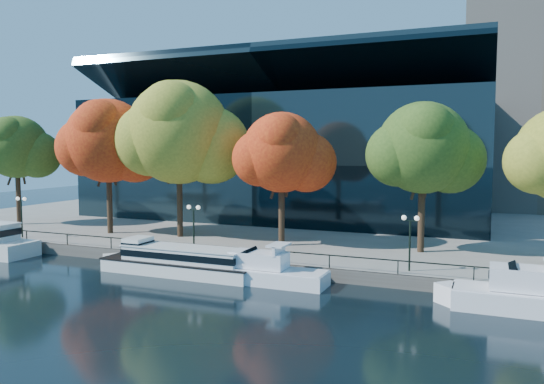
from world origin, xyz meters
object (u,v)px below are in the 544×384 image
at_px(lamp_2, 410,230).
at_px(lamp_0, 21,208).
at_px(tree_1, 109,143).
at_px(tree_4, 425,150).
at_px(cruiser_far, 528,294).
at_px(tree_0, 17,148).
at_px(lamp_1, 194,217).
at_px(tree_2, 180,135).
at_px(tour_boat, 175,260).
at_px(cruiser_near, 259,270).
at_px(tree_3, 283,154).

bearing_deg(lamp_2, lamp_0, 180.00).
distance_m(tree_1, tree_4, 31.26).
height_order(cruiser_far, tree_0, tree_0).
distance_m(cruiser_far, lamp_0, 45.29).
bearing_deg(cruiser_far, lamp_1, 171.17).
xyz_separation_m(cruiser_far, tree_0, (-52.77, 10.65, 8.70)).
bearing_deg(tree_1, tree_0, 175.27).
distance_m(tree_2, lamp_0, 17.29).
relative_size(tree_1, tree_4, 1.09).
height_order(tour_boat, lamp_0, lamp_0).
bearing_deg(cruiser_near, tree_0, 163.59).
bearing_deg(lamp_0, tree_4, 11.33).
xyz_separation_m(tree_1, tree_3, (19.10, 0.28, -1.11)).
relative_size(tree_0, lamp_2, 3.12).
distance_m(tree_0, tree_1, 14.17).
height_order(tree_4, lamp_2, tree_4).
xyz_separation_m(cruiser_far, tree_3, (-19.56, 9.76, 8.19)).
bearing_deg(cruiser_far, lamp_0, 174.99).
distance_m(cruiser_far, tree_3, 23.34).
bearing_deg(cruiser_near, lamp_0, 172.45).
distance_m(tree_2, tree_4, 23.27).
relative_size(tree_0, lamp_0, 3.12).
relative_size(tree_3, lamp_0, 3.00).
relative_size(cruiser_near, tree_0, 0.82).
relative_size(cruiser_far, tree_3, 0.88).
height_order(tree_0, lamp_1, tree_0).
height_order(cruiser_far, lamp_2, lamp_2).
distance_m(tree_0, lamp_2, 46.14).
bearing_deg(tree_2, tour_boat, -60.33).
height_order(tree_0, tree_3, tree_0).
height_order(tour_boat, tree_1, tree_1).
height_order(cruiser_far, tree_3, tree_3).
distance_m(cruiser_far, tree_4, 16.16).
distance_m(tree_1, tree_2, 8.08).
xyz_separation_m(tree_0, tree_3, (33.21, -0.89, -0.51)).
relative_size(tree_1, lamp_0, 3.45).
xyz_separation_m(tree_0, tree_4, (45.31, 0.82, -0.11)).
bearing_deg(tour_boat, tree_0, 159.53).
height_order(cruiser_near, lamp_1, lamp_1).
xyz_separation_m(cruiser_far, tree_2, (-30.66, 10.35, 10.05)).
bearing_deg(tree_1, tree_3, 0.84).
bearing_deg(lamp_2, tree_4, 89.76).
bearing_deg(lamp_0, cruiser_near, -7.55).
xyz_separation_m(tree_1, lamp_1, (13.26, -5.54, -6.41)).
height_order(cruiser_near, lamp_2, lamp_2).
relative_size(tree_1, lamp_1, 3.45).
xyz_separation_m(cruiser_near, lamp_1, (-7.69, 3.62, 3.06)).
xyz_separation_m(cruiser_near, lamp_2, (10.21, 3.62, 3.06)).
bearing_deg(tree_0, lamp_0, -40.92).
relative_size(tour_boat, cruiser_far, 1.33).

